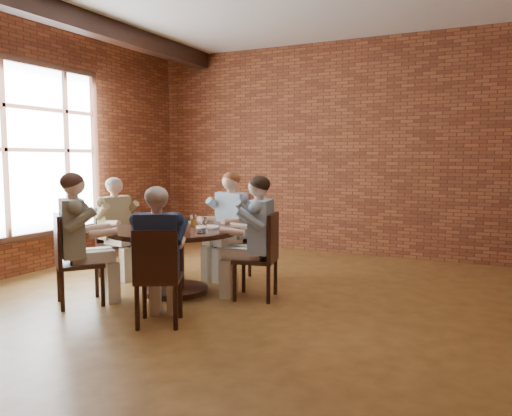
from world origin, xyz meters
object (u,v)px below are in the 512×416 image
at_px(dining_table, 175,247).
at_px(chair_d, 70,256).
at_px(chair_e, 157,274).
at_px(smartphone, 202,232).
at_px(chair_a, 263,253).
at_px(diner_d, 79,239).
at_px(diner_a, 255,238).
at_px(chair_b, 234,237).
at_px(chair_c, 114,239).
at_px(diner_c, 117,228).
at_px(diner_e, 158,256).
at_px(diner_b, 229,225).

bearing_deg(dining_table, chair_d, -127.86).
height_order(chair_e, smartphone, chair_e).
height_order(chair_a, diner_d, diner_d).
height_order(chair_a, diner_a, diner_a).
bearing_deg(chair_b, diner_a, -36.89).
relative_size(diner_a, chair_d, 1.39).
xyz_separation_m(dining_table, chair_e, (0.55, -1.05, -0.03)).
height_order(diner_a, chair_d, diner_a).
relative_size(chair_c, diner_c, 0.71).
bearing_deg(chair_a, diner_d, -70.09).
distance_m(chair_b, diner_d, 2.03).
bearing_deg(diner_e, diner_c, -65.92).
height_order(diner_a, diner_b, diner_b).
relative_size(diner_b, chair_c, 1.49).
xyz_separation_m(chair_d, diner_e, (1.21, -0.09, 0.12)).
bearing_deg(chair_a, diner_c, -104.20).
bearing_deg(diner_b, dining_table, -90.00).
distance_m(diner_d, smartphone, 1.29).
xyz_separation_m(diner_b, chair_e, (0.35, -1.98, -0.18)).
distance_m(diner_c, smartphone, 1.66).
height_order(chair_b, diner_c, diner_c).
xyz_separation_m(chair_d, diner_d, (0.06, 0.07, 0.17)).
bearing_deg(chair_b, diner_e, -69.63).
xyz_separation_m(dining_table, diner_d, (-0.63, -0.82, 0.17)).
relative_size(chair_e, smartphone, 5.83).
xyz_separation_m(chair_b, chair_e, (0.34, -2.07, -0.02)).
height_order(dining_table, chair_e, chair_e).
height_order(chair_a, chair_d, chair_d).
height_order(chair_c, diner_d, diner_d).
height_order(chair_b, chair_e, chair_b).
height_order(diner_b, diner_c, diner_b).
bearing_deg(diner_c, smartphone, -91.55).
bearing_deg(diner_a, chair_e, -29.23).
xyz_separation_m(diner_a, chair_b, (-0.72, 0.82, -0.16)).
xyz_separation_m(dining_table, chair_a, (1.02, 0.22, -0.02)).
bearing_deg(smartphone, diner_b, 83.81).
distance_m(chair_b, chair_c, 1.56).
height_order(diner_a, chair_e, diner_a).
distance_m(chair_c, diner_c, 0.17).
relative_size(dining_table, diner_b, 1.11).
height_order(diner_a, diner_e, diner_a).
distance_m(chair_a, chair_b, 1.14).
xyz_separation_m(dining_table, smartphone, (0.48, -0.18, 0.23)).
bearing_deg(diner_d, chair_a, -110.08).
relative_size(chair_d, smartphone, 6.21).
relative_size(chair_d, chair_e, 1.06).
height_order(chair_d, diner_d, diner_d).
xyz_separation_m(diner_a, chair_d, (-1.63, -1.09, -0.15)).
bearing_deg(smartphone, diner_c, 142.79).
bearing_deg(diner_e, diner_d, -35.69).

